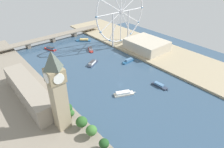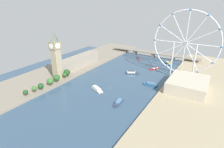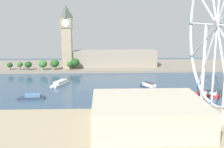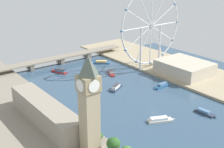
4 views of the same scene
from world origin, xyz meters
name	(u,v)px [view 1 (image 1 of 4)]	position (x,y,z in m)	size (l,w,h in m)	color
ground_plane	(120,85)	(0.00, 0.00, 0.00)	(405.58, 405.58, 0.00)	#334C66
riverbank_left	(31,126)	(-117.79, 0.00, 1.50)	(90.00, 520.00, 3.00)	gray
riverbank_right	(173,58)	(117.79, 0.00, 1.50)	(90.00, 520.00, 3.00)	tan
clock_tower	(58,91)	(-93.52, -20.88, 44.71)	(15.39, 15.39, 80.02)	tan
parliament_block	(29,91)	(-102.23, 41.45, 13.78)	(22.00, 108.66, 21.56)	gray
tree_row_embankment	(85,126)	(-81.39, -41.34, 10.94)	(13.29, 90.47, 14.01)	#513823
ferris_wheel	(121,12)	(87.76, 97.14, 62.24)	(110.10, 3.20, 114.27)	silver
riverside_hall	(147,45)	(107.84, 50.59, 11.43)	(54.15, 65.86, 16.86)	#BCB29E
river_bridge	(52,37)	(0.00, 201.10, 8.25)	(217.58, 17.88, 10.52)	gray
tour_boat_0	(91,49)	(32.72, 115.74, 2.06)	(15.74, 24.69, 5.00)	#B22D28
tour_boat_1	(83,40)	(47.83, 162.56, 1.84)	(28.12, 24.57, 4.56)	#235684
tour_boat_2	(50,49)	(-21.55, 164.87, 2.31)	(14.11, 27.71, 5.55)	#B22D28
tour_boat_3	(124,93)	(-11.46, -19.29, 2.00)	(27.93, 16.63, 4.69)	beige
tour_boat_4	(160,85)	(36.14, -36.07, 1.76)	(7.45, 25.09, 4.30)	#2D384C
tour_boat_5	(128,61)	(53.00, 39.57, 2.14)	(26.05, 6.63, 5.31)	#235684
tour_boat_6	(93,63)	(4.93, 69.94, 2.29)	(26.79, 17.03, 5.60)	#2D384C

